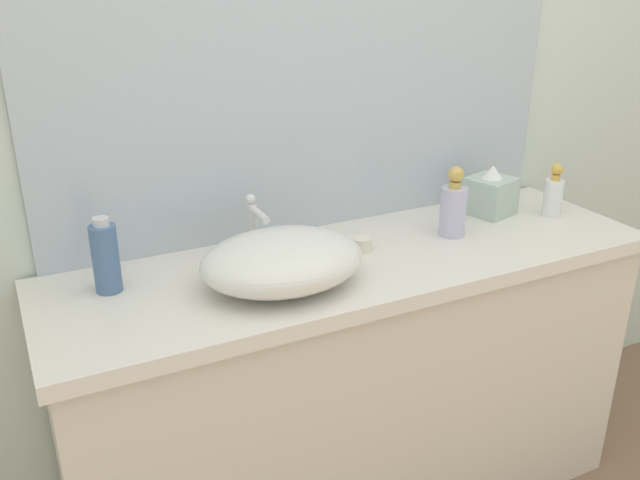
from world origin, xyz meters
TOP-DOWN VIEW (x-y plane):
  - bathroom_wall_rear at (0.00, 0.73)m, footprint 6.00×0.06m
  - vanity_counter at (-0.00, 0.43)m, footprint 1.67×0.51m
  - wall_mirror_panel at (-0.00, 0.69)m, footprint 1.57×0.01m
  - sink_basin at (-0.25, 0.37)m, footprint 0.40×0.32m
  - faucet at (-0.25, 0.55)m, footprint 0.03×0.12m
  - soap_dispenser at (0.32, 0.45)m, footprint 0.08×0.08m
  - lotion_bottle at (0.69, 0.44)m, footprint 0.06×0.06m
  - perfume_bottle at (-0.63, 0.53)m, footprint 0.06×0.06m
  - tissue_box at (0.53, 0.54)m, footprint 0.16×0.16m
  - candle_jar at (0.03, 0.47)m, footprint 0.06×0.06m

SIDE VIEW (x-z plane):
  - vanity_counter at x=0.00m, z-range 0.00..0.85m
  - candle_jar at x=0.03m, z-range 0.84..0.88m
  - sink_basin at x=-0.25m, z-range 0.84..0.97m
  - tissue_box at x=0.53m, z-range 0.83..0.99m
  - lotion_bottle at x=0.69m, z-range 0.83..0.99m
  - soap_dispenser at x=0.32m, z-range 0.83..1.03m
  - perfume_bottle at x=-0.63m, z-range 0.84..1.02m
  - faucet at x=-0.25m, z-range 0.86..1.03m
  - bathroom_wall_rear at x=0.00m, z-range 0.00..2.60m
  - wall_mirror_panel at x=0.00m, z-range 0.84..2.01m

